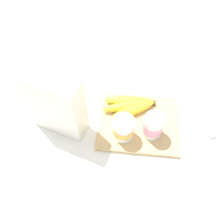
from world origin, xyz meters
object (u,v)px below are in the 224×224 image
banana_bunch (130,105)px  spoon (208,139)px  cereal_box (56,105)px  cutting_board (139,123)px  yogurt_cup_back (123,128)px  yogurt_cup_front (153,126)px

banana_bunch → spoon: size_ratio=1.81×
spoon → cereal_box: bearing=-1.2°
cutting_board → cereal_box: cereal_box is taller
cereal_box → banana_bunch: (-0.24, -0.08, -0.09)m
yogurt_cup_back → banana_bunch: bearing=-99.3°
cereal_box → yogurt_cup_back: size_ratio=2.90×
cutting_board → banana_bunch: banana_bunch is taller
cutting_board → spoon: cutting_board is taller
cutting_board → yogurt_cup_back: 0.09m
yogurt_cup_back → cereal_box: bearing=-7.1°
cutting_board → spoon: bearing=170.8°
cutting_board → yogurt_cup_back: yogurt_cup_back is taller
cutting_board → banana_bunch: bearing=-59.2°
cutting_board → yogurt_cup_front: (-0.04, 0.04, 0.05)m
spoon → yogurt_cup_back: bearing=3.3°
banana_bunch → spoon: banana_bunch is taller
yogurt_cup_front → spoon: bearing=179.8°
cutting_board → spoon: size_ratio=2.61×
cutting_board → banana_bunch: 0.07m
cereal_box → banana_bunch: size_ratio=1.29×
cereal_box → banana_bunch: cereal_box is taller
cutting_board → yogurt_cup_front: bearing=139.6°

